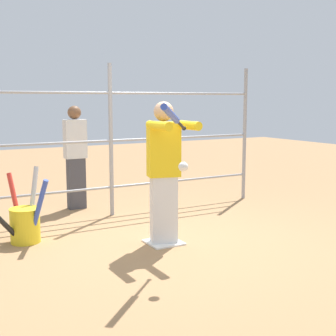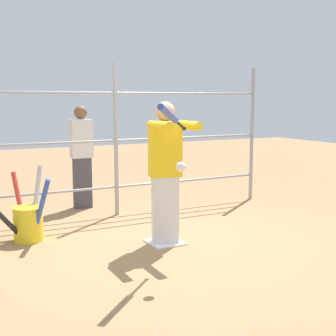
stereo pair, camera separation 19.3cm
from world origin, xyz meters
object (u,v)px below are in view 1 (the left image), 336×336
(softball_in_flight, at_px, (183,167))
(bat_bucket, at_px, (25,222))
(bystander_behind_fence, at_px, (76,156))
(batter, at_px, (164,168))
(baseball_bat_swinging, at_px, (172,116))

(softball_in_flight, height_order, bat_bucket, softball_in_flight)
(bat_bucket, relative_size, bystander_behind_fence, 0.55)
(batter, height_order, softball_in_flight, batter)
(softball_in_flight, bearing_deg, bystander_behind_fence, -90.14)
(softball_in_flight, xyz_separation_m, bystander_behind_fence, (-0.01, -3.26, -0.23))
(bystander_behind_fence, bearing_deg, bat_bucket, 51.61)
(batter, distance_m, softball_in_flight, 1.03)
(bat_bucket, bearing_deg, softball_in_flight, 121.45)
(baseball_bat_swinging, height_order, bystander_behind_fence, baseball_bat_swinging)
(softball_in_flight, distance_m, bystander_behind_fence, 3.27)
(bat_bucket, distance_m, bystander_behind_fence, 1.92)
(bat_bucket, bearing_deg, batter, 148.83)
(batter, xyz_separation_m, baseball_bat_swinging, (0.36, 0.80, 0.64))
(softball_in_flight, distance_m, bat_bucket, 2.31)
(softball_in_flight, bearing_deg, baseball_bat_swinging, -78.52)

